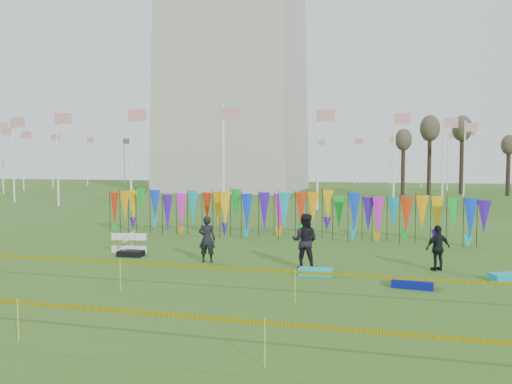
% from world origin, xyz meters
% --- Properties ---
extents(ground, '(160.00, 160.00, 0.00)m').
position_xyz_m(ground, '(0.00, 0.00, 0.00)').
color(ground, '#325718').
rests_on(ground, ground).
extents(flagpole_ring, '(57.40, 56.16, 8.00)m').
position_xyz_m(flagpole_ring, '(-14.00, 48.00, 4.00)').
color(flagpole_ring, white).
rests_on(flagpole_ring, ground).
extents(banner_row, '(18.64, 0.64, 2.20)m').
position_xyz_m(banner_row, '(0.28, 8.57, 1.32)').
color(banner_row, black).
rests_on(banner_row, ground).
extents(caution_tape_near, '(26.00, 0.02, 0.90)m').
position_xyz_m(caution_tape_near, '(-0.22, -2.37, 0.78)').
color(caution_tape_near, '#E1C904').
rests_on(caution_tape_near, ground).
extents(caution_tape_far, '(26.00, 0.02, 0.90)m').
position_xyz_m(caution_tape_far, '(-0.22, -6.56, 0.78)').
color(caution_tape_far, '#E1C904').
rests_on(caution_tape_far, ground).
extents(box_kite, '(0.74, 0.74, 0.82)m').
position_xyz_m(box_kite, '(-4.85, 3.06, 0.41)').
color(box_kite, red).
rests_on(box_kite, ground).
extents(person_left, '(0.68, 0.53, 1.72)m').
position_xyz_m(person_left, '(-1.15, 2.11, 0.86)').
color(person_left, black).
rests_on(person_left, ground).
extents(person_mid, '(0.97, 0.65, 1.91)m').
position_xyz_m(person_mid, '(2.49, 1.94, 0.96)').
color(person_mid, black).
rests_on(person_mid, ground).
extents(person_right, '(1.04, 0.91, 1.55)m').
position_xyz_m(person_right, '(6.91, 2.74, 0.77)').
color(person_right, black).
rests_on(person_right, ground).
extents(kite_bag_turquoise, '(1.14, 0.62, 0.22)m').
position_xyz_m(kite_bag_turquoise, '(3.00, 0.99, 0.11)').
color(kite_bag_turquoise, '#0CBBB9').
rests_on(kite_bag_turquoise, ground).
extents(kite_bag_blue, '(1.22, 0.74, 0.24)m').
position_xyz_m(kite_bag_blue, '(5.97, 0.14, 0.12)').
color(kite_bag_blue, '#091293').
rests_on(kite_bag_blue, ground).
extents(kite_bag_black, '(0.99, 0.61, 0.22)m').
position_xyz_m(kite_bag_black, '(-4.44, 2.45, 0.11)').
color(kite_bag_black, black).
rests_on(kite_bag_black, ground).
extents(kite_bag_teal, '(1.28, 0.92, 0.22)m').
position_xyz_m(kite_bag_teal, '(8.94, 1.76, 0.11)').
color(kite_bag_teal, '#0EA7C4').
rests_on(kite_bag_teal, ground).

